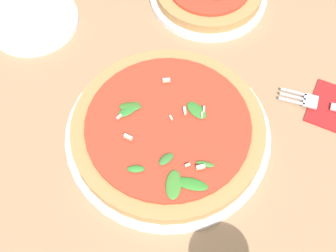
{
  "coord_description": "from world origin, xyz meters",
  "views": [
    {
      "loc": [
        -0.13,
        0.32,
        0.62
      ],
      "look_at": [
        0.02,
        0.01,
        0.03
      ],
      "focal_mm": 50.0,
      "sensor_mm": 36.0,
      "label": 1
    }
  ],
  "objects": [
    {
      "name": "ground_plane",
      "position": [
        0.0,
        0.0,
        0.0
      ],
      "size": [
        6.0,
        6.0,
        0.0
      ],
      "primitive_type": "plane",
      "color": "#9E7A56"
    },
    {
      "name": "pizza_arugula_main",
      "position": [
        0.02,
        0.01,
        0.02
      ],
      "size": [
        0.31,
        0.31,
        0.05
      ],
      "color": "white",
      "rests_on": "ground_plane"
    },
    {
      "name": "side_plate_white",
      "position": [
        0.34,
        -0.1,
        0.01
      ],
      "size": [
        0.16,
        0.16,
        0.02
      ],
      "color": "white",
      "rests_on": "ground_plane"
    }
  ]
}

